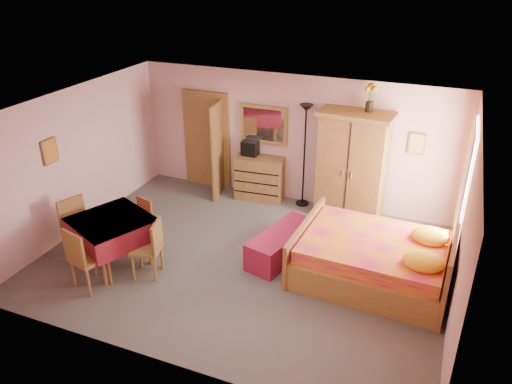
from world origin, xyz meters
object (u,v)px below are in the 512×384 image
at_px(dining_table, 114,242).
at_px(chair_south, 89,257).
at_px(floor_lamp, 304,156).
at_px(bed, 374,247).
at_px(chest_of_drawers, 260,178).
at_px(stereo, 250,148).
at_px(bench, 282,244).
at_px(chair_west, 81,230).
at_px(wall_mirror, 264,125).
at_px(chair_north, 138,223).
at_px(chair_east, 146,248).
at_px(sunflower_vase, 370,98).
at_px(wardrobe, 352,167).

bearing_deg(dining_table, chair_south, -86.73).
bearing_deg(floor_lamp, bed, -48.63).
distance_m(chest_of_drawers, bed, 3.30).
bearing_deg(floor_lamp, stereo, -178.78).
xyz_separation_m(floor_lamp, dining_table, (-2.22, -3.23, -0.63)).
height_order(bench, chair_south, chair_south).
height_order(chest_of_drawers, chair_west, chair_west).
relative_size(dining_table, chair_south, 1.10).
relative_size(wall_mirror, bench, 0.69).
distance_m(wall_mirror, chair_west, 4.03).
bearing_deg(dining_table, wall_mirror, 68.63).
xyz_separation_m(chest_of_drawers, chair_north, (-1.31, -2.45, -0.05)).
relative_size(floor_lamp, bed, 0.89).
bearing_deg(stereo, bed, -34.27).
distance_m(bed, chair_west, 4.79).
xyz_separation_m(stereo, chair_east, (-0.41, -3.26, -0.59)).
height_order(floor_lamp, sunflower_vase, sunflower_vase).
height_order(bench, chair_east, chair_east).
xyz_separation_m(chair_north, chair_east, (0.66, -0.76, 0.07)).
bearing_deg(wardrobe, chair_south, -125.94).
height_order(floor_lamp, dining_table, floor_lamp).
distance_m(wall_mirror, chair_north, 3.17).
height_order(bench, dining_table, dining_table).
bearing_deg(bed, sunflower_vase, 109.81).
relative_size(floor_lamp, bench, 1.45).
relative_size(wall_mirror, chair_west, 0.97).
bearing_deg(wardrobe, bed, -62.15).
bearing_deg(chair_south, wardrobe, 64.76).
height_order(chest_of_drawers, chair_east, chair_east).
distance_m(floor_lamp, chair_north, 3.42).
bearing_deg(bench, sunflower_vase, 64.65).
xyz_separation_m(wall_mirror, chair_south, (-1.27, -3.99, -1.03)).
bearing_deg(wall_mirror, chair_south, -108.59).
bearing_deg(bench, chair_west, -158.20).
bearing_deg(bench, wardrobe, 68.27).
height_order(wardrobe, dining_table, wardrobe).
distance_m(floor_lamp, wardrobe, 1.00).
distance_m(dining_table, chair_south, 0.65).
distance_m(bench, chair_south, 3.08).
height_order(bed, chair_north, bed).
height_order(stereo, chair_south, stereo).
distance_m(sunflower_vase, bed, 2.73).
height_order(dining_table, chair_west, chair_west).
relative_size(wall_mirror, floor_lamp, 0.48).
relative_size(floor_lamp, chair_east, 2.19).
distance_m(chair_south, chair_east, 0.86).
bearing_deg(dining_table, chair_west, -178.74).
distance_m(floor_lamp, bed, 2.73).
relative_size(bed, chair_west, 2.31).
xyz_separation_m(bed, chair_west, (-4.63, -1.23, -0.04)).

